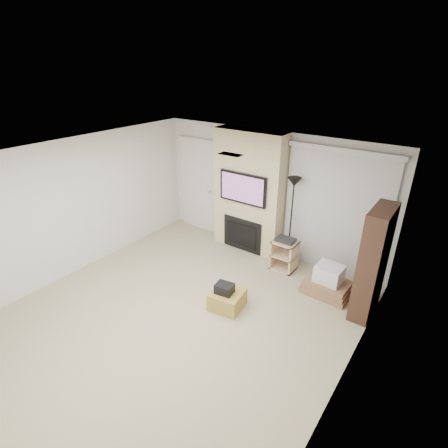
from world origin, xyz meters
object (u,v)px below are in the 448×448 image
Objects in this scene: ottoman at (227,299)px; floor_lamp at (293,197)px; bookshelf at (373,263)px; box_stack at (328,283)px; av_stand at (284,253)px.

ottoman is 2.27m from floor_lamp.
floor_lamp is at bearing 158.48° from bookshelf.
floor_lamp is 1.67m from box_stack.
av_stand is 1.02m from box_stack.
bookshelf reaches higher than av_stand.
av_stand is at bearing 167.23° from bookshelf.
bookshelf is at bearing -21.52° from floor_lamp.
av_stand is 0.80× the size of box_stack.
box_stack is (1.19, 1.34, 0.05)m from ottoman.
floor_lamp is 1.08m from av_stand.
ottoman is 1.79m from box_stack.
av_stand is at bearing 82.41° from ottoman.
box_stack reaches higher than ottoman.
box_stack is at bearing 170.04° from bookshelf.
av_stand is at bearing -78.71° from floor_lamp.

